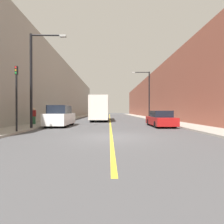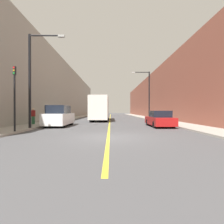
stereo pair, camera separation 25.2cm
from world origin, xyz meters
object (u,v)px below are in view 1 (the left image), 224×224
at_px(car_right_near, 161,119).
at_px(pedestrian, 34,116).
at_px(bus, 100,108).
at_px(street_lamp_right, 148,92).
at_px(traffic_light, 16,96).
at_px(street_lamp_left, 34,74).
at_px(parked_suv_left, 60,117).

bearing_deg(car_right_near, pedestrian, 173.53).
xyz_separation_m(bus, street_lamp_right, (7.46, 1.24, 2.63)).
bearing_deg(traffic_light, pedestrian, 103.70).
relative_size(bus, street_lamp_right, 1.37).
xyz_separation_m(street_lamp_right, traffic_light, (-12.14, -16.21, -2.03)).
bearing_deg(traffic_light, street_lamp_left, 85.97).
bearing_deg(street_lamp_right, bus, -170.58).
bearing_deg(street_lamp_right, parked_suv_left, -134.52).
height_order(parked_suv_left, street_lamp_left, street_lamp_left).
distance_m(street_lamp_left, traffic_light, 3.06).
height_order(bus, car_right_near, bus).
bearing_deg(pedestrian, street_lamp_right, 36.64).
distance_m(street_lamp_left, street_lamp_right, 18.31).
distance_m(street_lamp_right, pedestrian, 17.33).
xyz_separation_m(car_right_near, traffic_light, (-10.82, -4.69, 1.77)).
bearing_deg(parked_suv_left, street_lamp_right, 45.48).
relative_size(bus, street_lamp_left, 1.40).
bearing_deg(street_lamp_right, street_lamp_left, -130.83).
relative_size(parked_suv_left, street_lamp_left, 0.65).
relative_size(street_lamp_right, traffic_light, 1.78).
bearing_deg(car_right_near, street_lamp_right, 83.47).
height_order(street_lamp_right, pedestrian, street_lamp_right).
bearing_deg(parked_suv_left, bus, 71.17).
distance_m(bus, traffic_light, 15.70).
bearing_deg(bus, pedestrian, -124.72).
relative_size(car_right_near, street_lamp_right, 0.59).
relative_size(street_lamp_left, traffic_light, 1.74).
relative_size(parked_suv_left, pedestrian, 2.96).
height_order(car_right_near, pedestrian, pedestrian).
xyz_separation_m(parked_suv_left, pedestrian, (-2.85, 0.82, 0.06)).
height_order(parked_suv_left, street_lamp_right, street_lamp_right).
distance_m(parked_suv_left, car_right_near, 9.47).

